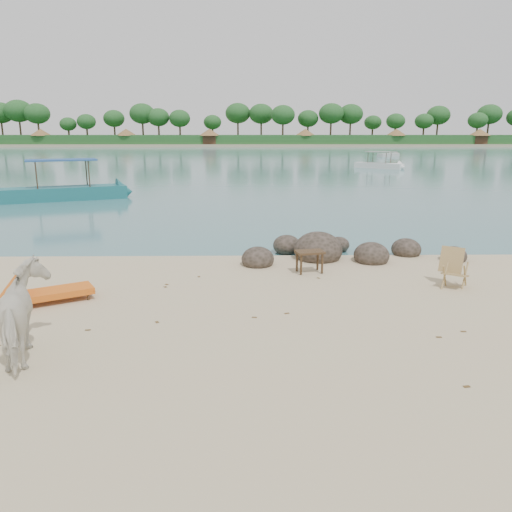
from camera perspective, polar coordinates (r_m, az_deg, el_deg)
The scene contains 12 objects.
water at distance 97.87m, azimuth -1.29°, elevation 11.80°, with size 400.00×400.00×0.00m, color #3C7378.
far_shore at distance 177.84m, azimuth -1.17°, elevation 12.70°, with size 420.00×90.00×1.40m, color tan.
far_scenery at distance 144.51m, azimuth -1.19°, elevation 13.69°, with size 420.00×18.00×9.50m.
boulders at distance 14.13m, azimuth 8.94°, elevation 0.43°, with size 6.18×2.73×1.01m.
cow at distance 8.44m, azimuth -24.80°, elevation -6.08°, with size 0.78×1.72×1.45m, color silver.
side_table at distance 12.50m, azimuth 6.13°, elevation -0.80°, with size 0.68×0.44×0.55m, color black, non-canonical shape.
lounge_chair at distance 11.10m, azimuth -22.10°, elevation -3.60°, with size 1.90×0.66×0.57m, color orange, non-canonical shape.
deck_chair at distance 12.07m, azimuth 21.83°, elevation -1.48°, with size 0.56×0.61×0.87m, color #A78053, non-canonical shape.
boat_near at distance 28.71m, azimuth -21.32°, elevation 9.54°, with size 7.17×1.61×3.48m, color #1A6066, non-canonical shape.
boat_mid at distance 53.39m, azimuth 13.94°, elevation 11.22°, with size 5.63×1.27×2.75m, color silver, non-canonical shape.
boat_far at distance 81.37m, azimuth 14.90°, elevation 11.15°, with size 4.97×1.12×0.58m, color #BABAB5, non-canonical shape.
dead_leaves at distance 9.23m, azimuth -9.50°, elevation -8.06°, with size 8.59×7.35×0.00m.
Camera 1 is at (0.46, -7.81, 3.41)m, focal length 35.00 mm.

